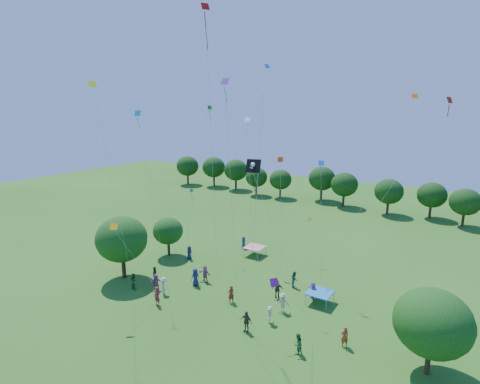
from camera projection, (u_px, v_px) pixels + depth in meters
The scene contains 41 objects.
near_tree_west at pixel (122, 239), 39.19m from camera, with size 5.35×5.35×6.77m.
near_tree_north at pixel (168, 231), 45.51m from camera, with size 3.66×3.66×4.80m.
near_tree_east at pixel (433, 323), 24.84m from camera, with size 5.07×5.07×6.14m.
treeline at pixel (356, 185), 67.35m from camera, with size 88.01×8.77×6.77m.
tent_red_stripe at pixel (255, 247), 45.94m from camera, with size 2.20×2.20×1.10m.
tent_blue at pixel (320, 293), 34.70m from camera, with size 2.20×2.20×1.10m.
crowd_person_0 at pixel (243, 242), 48.25m from camera, with size 0.78×0.42×1.59m, color navy.
crowd_person_1 at pixel (231, 294), 34.84m from camera, with size 0.63×0.41×1.69m, color maroon.
crowd_person_2 at pixel (295, 279), 37.86m from camera, with size 0.83×0.45×1.68m, color #26593B.
crowd_person_3 at pixel (270, 315), 31.54m from camera, with size 0.98×0.44×1.50m, color #BFB599.
crowd_person_4 at pixel (277, 289), 35.61m from camera, with size 1.07×0.49×1.83m, color #3B332F.
crowd_person_5 at pixel (156, 282), 37.36m from camera, with size 1.52×0.54×1.63m, color #935686.
crowd_person_6 at pixel (195, 277), 38.15m from camera, with size 0.90×0.49×1.83m, color navy.
crowd_person_7 at pixel (345, 336), 28.41m from camera, with size 0.62×0.40×1.66m, color #97371B.
crowd_person_8 at pixel (298, 344), 27.58m from camera, with size 0.80×0.43×1.62m, color #2A633B.
crowd_person_9 at pixel (283, 302), 33.28m from camera, with size 1.14×0.51×1.75m, color #BFA799.
crowd_person_10 at pixel (246, 321), 30.31m from camera, with size 1.04×0.47×1.78m, color #463C38.
crowd_person_11 at pixel (205, 274), 39.08m from camera, with size 1.62×0.58×1.73m, color #9E5C83.
crowd_person_12 at pixel (189, 253), 44.82m from camera, with size 0.82×0.44×1.65m, color navy.
crowd_person_13 at pixel (157, 296), 34.33m from camera, with size 0.67×0.43×1.79m, color maroon.
crowd_person_14 at pixel (134, 281), 37.51m from camera, with size 0.81×0.44×1.64m, color #275926.
crowd_person_15 at pixel (164, 286), 36.48m from camera, with size 1.11×0.50×1.70m, color beige.
crowd_person_16 at pixel (155, 275), 38.57m from camera, with size 1.10×0.50×1.88m, color #3C3330.
crowd_person_17 at pixel (313, 291), 35.48m from camera, with size 1.59×0.57×1.71m, color #A362A8.
pirate_kite at pixel (255, 171), 25.87m from camera, with size 3.86×3.46×13.02m.
red_high_kite at pixel (208, 70), 32.21m from camera, with size 1.07×0.76×25.04m.
small_kite_0 at pixel (281, 188), 34.44m from camera, with size 0.54×1.22×12.17m.
small_kite_1 at pixel (385, 159), 30.74m from camera, with size 6.60×0.52×17.57m.
small_kite_2 at pixel (103, 134), 31.25m from camera, with size 1.45×3.83×18.60m.
small_kite_3 at pixel (191, 200), 47.87m from camera, with size 1.30×2.70×6.28m.
small_kite_4 at pixel (263, 117), 41.71m from camera, with size 1.26×1.55×21.12m.
small_kite_5 at pixel (271, 285), 28.83m from camera, with size 3.64×0.85×3.70m.
small_kite_6 at pixel (248, 142), 43.50m from camera, with size 1.72×1.19×15.42m.
small_kite_7 at pixel (143, 147), 36.22m from camera, with size 1.02×2.05×16.25m.
small_kite_8 at pixel (418, 148), 31.94m from camera, with size 8.76×3.78×17.38m.
small_kite_9 at pixel (119, 234), 32.24m from camera, with size 1.21×3.74×6.88m.
small_kite_10 at pixel (300, 224), 43.64m from camera, with size 6.40×3.12×4.07m.
small_kite_11 at pixel (204, 139), 46.24m from camera, with size 0.97×4.75×16.75m.
small_kite_12 at pixel (321, 185), 35.88m from camera, with size 1.61×2.36×11.53m.
small_kite_13 at pixel (228, 141), 26.90m from camera, with size 0.59×1.50×18.52m.
small_kite_14 at pixel (260, 126), 43.06m from camera, with size 0.60×2.51×18.63m.
Camera 1 is at (16.26, -11.37, 17.84)m, focal length 28.00 mm.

